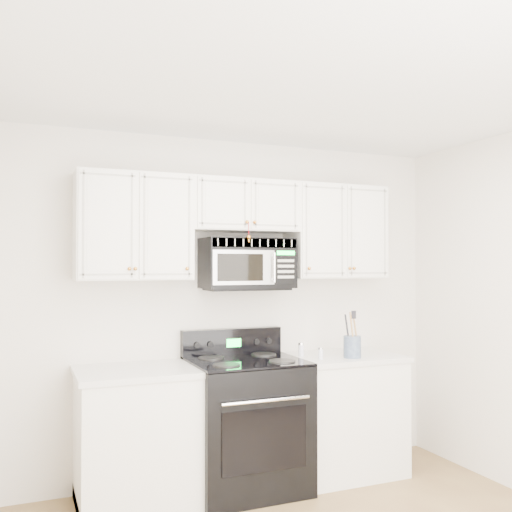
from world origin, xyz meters
TOP-DOWN VIEW (x-y plane):
  - room at (0.00, 0.00)m, footprint 3.51×3.51m
  - base_cabinet_left at (-0.80, 1.44)m, footprint 0.86×0.65m
  - base_cabinet_right at (0.80, 1.44)m, footprint 0.86×0.65m
  - range at (-0.03, 1.41)m, footprint 0.80×0.73m
  - upper_cabinets at (-0.00, 1.58)m, footprint 2.44×0.37m
  - microwave at (0.04, 1.57)m, footprint 0.69×0.39m
  - utensil_crock at (0.78, 1.27)m, footprint 0.13×0.13m
  - shaker_salt at (0.45, 1.48)m, footprint 0.04×0.04m
  - shaker_pepper at (0.52, 1.30)m, footprint 0.04×0.04m

SIDE VIEW (x-z plane):
  - base_cabinet_left at x=-0.80m, z-range -0.03..0.89m
  - base_cabinet_right at x=0.80m, z-range -0.03..0.89m
  - range at x=-0.03m, z-range -0.08..1.05m
  - shaker_pepper at x=0.52m, z-range 0.92..1.01m
  - shaker_salt at x=0.45m, z-range 0.92..1.03m
  - utensil_crock at x=0.78m, z-range 0.83..1.18m
  - room at x=0.00m, z-range 0.00..2.60m
  - microwave at x=0.04m, z-range 1.45..1.83m
  - upper_cabinets at x=0.00m, z-range 1.56..2.31m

